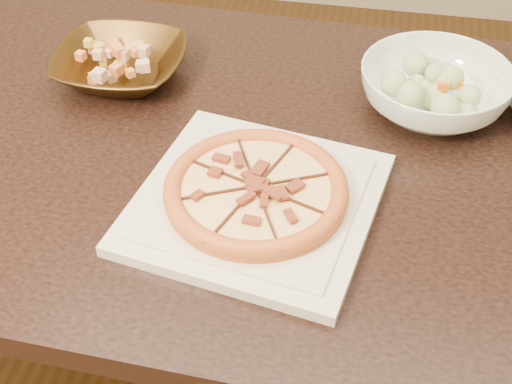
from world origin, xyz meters
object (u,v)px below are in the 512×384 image
pizza (256,190)px  bronze_bowl (121,65)px  plate (256,202)px  dining_table (213,192)px  salad_bowl (434,90)px

pizza → bronze_bowl: bronze_bowl is taller
plate → pizza: (-0.00, 0.00, 0.02)m
plate → pizza: bearing=151.8°
plate → pizza: 0.02m
dining_table → salad_bowl: 0.40m
plate → dining_table: bearing=126.1°
bronze_bowl → salad_bowl: bearing=0.8°
salad_bowl → bronze_bowl: bearing=-179.2°
salad_bowl → plate: bearing=-130.0°
dining_table → pizza: size_ratio=5.16×
plate → salad_bowl: salad_bowl is taller
bronze_bowl → salad_bowl: 0.54m
dining_table → salad_bowl: size_ratio=5.42×
pizza → dining_table: bearing=126.1°
dining_table → bronze_bowl: size_ratio=5.93×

